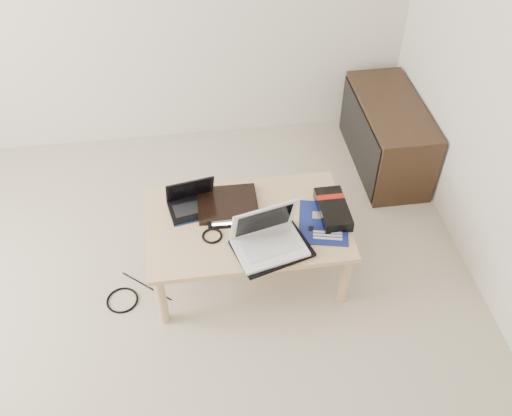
{
  "coord_description": "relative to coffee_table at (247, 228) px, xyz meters",
  "views": [
    {
      "loc": [
        0.43,
        -1.56,
        2.65
      ],
      "look_at": [
        0.74,
        0.61,
        0.5
      ],
      "focal_mm": 40.0,
      "sensor_mm": 36.0,
      "label": 1
    }
  ],
  "objects": [
    {
      "name": "remote",
      "position": [
        0.11,
        0.01,
        0.06
      ],
      "size": [
        0.1,
        0.2,
        0.02
      ],
      "color": "#ACACB0",
      "rests_on": "coffee_table"
    },
    {
      "name": "media_cabinet",
      "position": [
        1.08,
        0.84,
        -0.1
      ],
      "size": [
        0.41,
        0.9,
        0.5
      ],
      "color": "#392617",
      "rests_on": "ground"
    },
    {
      "name": "white_laptop",
      "position": [
        0.08,
        -0.2,
        0.12
      ],
      "size": [
        0.4,
        0.33,
        0.25
      ],
      "color": "white",
      "rests_on": "neoprene_sleeve"
    },
    {
      "name": "room_shell",
      "position": [
        -0.69,
        -0.61,
        1.32
      ],
      "size": [
        4.2,
        4.2,
        2.7
      ],
      "color": "silver",
      "rests_on": "ground"
    },
    {
      "name": "floor_cable_trail",
      "position": [
        -0.6,
        -0.05,
        -0.35
      ],
      "size": [
        0.28,
        0.25,
        0.01
      ],
      "primitive_type": "cylinder",
      "rotation": [
        1.57,
        0.0,
        0.86
      ],
      "color": "black",
      "rests_on": "ground"
    },
    {
      "name": "cable_coil",
      "position": [
        -0.2,
        -0.08,
        0.06
      ],
      "size": [
        0.12,
        0.12,
        0.01
      ],
      "primitive_type": "torus",
      "rotation": [
        0.0,
        0.0,
        -0.09
      ],
      "color": "black",
      "rests_on": "coffee_table"
    },
    {
      "name": "netbook",
      "position": [
        -0.29,
        0.15,
        0.09
      ],
      "size": [
        0.3,
        0.24,
        0.19
      ],
      "color": "black",
      "rests_on": "coffee_table"
    },
    {
      "name": "gpu_box",
      "position": [
        0.48,
        -0.0,
        0.08
      ],
      "size": [
        0.16,
        0.31,
        0.07
      ],
      "color": "black",
      "rests_on": "coffee_table"
    },
    {
      "name": "ground",
      "position": [
        -0.69,
        -0.61,
        -0.35
      ],
      "size": [
        4.0,
        4.0,
        0.0
      ],
      "primitive_type": "plane",
      "color": "beige",
      "rests_on": "ground"
    },
    {
      "name": "neoprene_sleeve",
      "position": [
        0.1,
        -0.22,
        0.06
      ],
      "size": [
        0.44,
        0.38,
        0.02
      ],
      "primitive_type": "cube",
      "rotation": [
        0.0,
        0.0,
        0.3
      ],
      "color": "black",
      "rests_on": "coffee_table"
    },
    {
      "name": "motherboard",
      "position": [
        0.41,
        -0.07,
        0.05
      ],
      "size": [
        0.33,
        0.38,
        0.02
      ],
      "color": "navy",
      "rests_on": "coffee_table"
    },
    {
      "name": "floor_cable_coil",
      "position": [
        -0.74,
        -0.14,
        -0.35
      ],
      "size": [
        0.24,
        0.24,
        0.01
      ],
      "primitive_type": "torus",
      "rotation": [
        0.0,
        0.0,
        0.42
      ],
      "color": "black",
      "rests_on": "ground"
    },
    {
      "name": "tablet",
      "position": [
        -0.1,
        0.05,
        0.05
      ],
      "size": [
        0.23,
        0.18,
        0.01
      ],
      "color": "black",
      "rests_on": "coffee_table"
    },
    {
      "name": "coffee_table",
      "position": [
        0.0,
        0.0,
        0.0
      ],
      "size": [
        1.1,
        0.7,
        0.4
      ],
      "color": "tan",
      "rests_on": "ground"
    },
    {
      "name": "book",
      "position": [
        -0.09,
        0.14,
        0.07
      ],
      "size": [
        0.34,
        0.29,
        0.03
      ],
      "color": "black",
      "rests_on": "coffee_table"
    }
  ]
}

